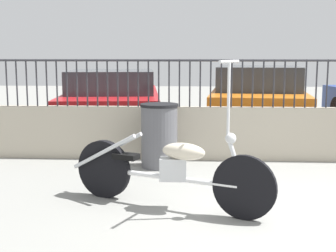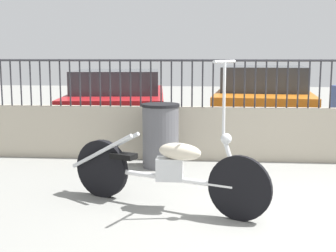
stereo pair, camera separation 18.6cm
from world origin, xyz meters
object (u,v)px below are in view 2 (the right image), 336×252
Objects in this scene: car_red at (118,100)px; car_orange at (263,99)px; trash_bin at (161,135)px; motorcycle_white at (157,168)px.

car_red is 3.06m from car_orange.
car_red is at bearing 99.42° from car_orange.
car_orange is at bearing -92.43° from car_red.
trash_bin is 3.81m from car_orange.
trash_bin is 0.21× the size of car_red.
motorcycle_white is 5.39m from car_orange.
motorcycle_white reaches higher than trash_bin.
trash_bin is at bearing -164.73° from car_red.
car_red is 0.94× the size of car_orange.
motorcycle_white is 0.51× the size of car_red.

